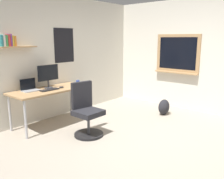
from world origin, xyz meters
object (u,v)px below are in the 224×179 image
Objects in this scene: office_chair at (86,113)px; computer_mouse at (61,87)px; laptop at (30,88)px; monitor_primary at (48,75)px; coffee_mug at (78,82)px; backpack at (164,107)px; desk at (51,92)px; keyboard at (50,90)px.

computer_mouse is at bearing 82.46° from office_chair.
laptop is 0.67× the size of monitor_primary.
office_chair is 9.13× the size of computer_mouse.
monitor_primary reaches higher than coffee_mug.
backpack is (1.99, -1.51, -0.82)m from monitor_primary.
backpack is at bearing -35.78° from computer_mouse.
monitor_primary is at bearing -7.04° from laptop.
desk reaches higher than backpack.
laptop is at bearing 112.33° from office_chair.
monitor_primary is (-0.05, 1.03, 0.59)m from office_chair.
backpack is at bearing -32.01° from keyboard.
laptop is at bearing 169.52° from coffee_mug.
laptop reaches higher than backpack.
office_chair is 3.06× the size of laptop.
monitor_primary is 4.46× the size of computer_mouse.
keyboard is at bearing 147.99° from backpack.
keyboard is 0.28m from computer_mouse.
desk is 2.52m from backpack.
backpack is (2.38, -1.56, -0.60)m from laptop.
office_chair is 0.91m from keyboard.
desk is 16.98× the size of coffee_mug.
computer_mouse reaches higher than backpack.
backpack is (2.03, -1.40, -0.48)m from desk.
laptop is (-0.44, 1.08, 0.37)m from office_chair.
monitor_primary is at bearing 167.46° from coffee_mug.
keyboard is (-0.17, 0.84, 0.33)m from office_chair.
keyboard is (-0.12, -0.19, -0.26)m from monitor_primary.
monitor_primary is 0.70m from coffee_mug.
coffee_mug is at bearing 56.35° from office_chair.
desk is at bearing 95.65° from office_chair.
laptop is 2.98× the size of computer_mouse.
laptop is 0.45m from monitor_primary.
laptop is 3.37× the size of coffee_mug.
computer_mouse is 1.13× the size of coffee_mug.
monitor_primary is (0.04, 0.11, 0.34)m from desk.
laptop is 0.88× the size of backpack.
desk is 1.64× the size of office_chair.
desk is 3.37× the size of monitor_primary.
laptop is at bearing 138.61° from keyboard.
laptop is 0.84× the size of keyboard.
keyboard is 4.02× the size of coffee_mug.
office_chair is 2.01m from backpack.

